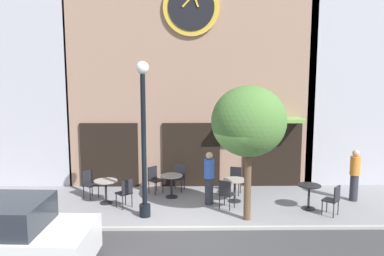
{
  "coord_description": "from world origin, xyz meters",
  "views": [
    {
      "loc": [
        -0.29,
        -10.26,
        4.28
      ],
      "look_at": [
        -0.12,
        2.03,
        2.42
      ],
      "focal_mm": 38.19,
      "sensor_mm": 36.0,
      "label": 1
    }
  ],
  "objects": [
    {
      "name": "cafe_chair_near_lamp",
      "position": [
        -2.15,
        1.73,
        0.53
      ],
      "size": [
        0.57,
        0.57,
        0.9
      ],
      "color": "black",
      "rests_on": "ground_plane"
    },
    {
      "name": "cafe_table_center_right",
      "position": [
        -0.78,
        2.75,
        0.54
      ],
      "size": [
        0.73,
        0.73,
        0.75
      ],
      "color": "black",
      "rests_on": "ground_plane"
    },
    {
      "name": "street_lamp",
      "position": [
        -1.49,
        1.01,
        2.25
      ],
      "size": [
        0.36,
        0.36,
        4.43
      ],
      "color": "black",
      "rests_on": "ground_plane"
    },
    {
      "name": "cafe_chair_curbside",
      "position": [
        3.95,
        0.99,
        0.53
      ],
      "size": [
        0.56,
        0.56,
        0.9
      ],
      "color": "black",
      "rests_on": "ground_plane"
    },
    {
      "name": "pedestrian_blue",
      "position": [
        0.42,
        2.05,
        0.86
      ],
      "size": [
        0.45,
        0.45,
        1.67
      ],
      "color": "#2D2D38",
      "rests_on": "ground_plane"
    },
    {
      "name": "clock_building",
      "position": [
        -0.11,
        5.4,
        6.06
      ],
      "size": [
        8.76,
        4.01,
        11.75
      ],
      "color": "#9E7A66",
      "rests_on": "ground_plane"
    },
    {
      "name": "street_tree",
      "position": [
        1.42,
        0.74,
        2.78
      ],
      "size": [
        2.06,
        1.85,
        3.78
      ],
      "color": "brown",
      "rests_on": "ground_plane"
    },
    {
      "name": "cafe_chair_left_end",
      "position": [
        -1.39,
        3.26,
        0.53
      ],
      "size": [
        0.57,
        0.57,
        0.9
      ],
      "color": "black",
      "rests_on": "ground_plane"
    },
    {
      "name": "cafe_chair_outer",
      "position": [
        0.9,
        1.58,
        0.53
      ],
      "size": [
        0.55,
        0.55,
        0.9
      ],
      "color": "black",
      "rests_on": "ground_plane"
    },
    {
      "name": "cafe_table_leftmost",
      "position": [
        1.25,
        2.29,
        0.53
      ],
      "size": [
        0.75,
        0.75,
        0.73
      ],
      "color": "black",
      "rests_on": "ground_plane"
    },
    {
      "name": "cafe_table_center",
      "position": [
        -2.83,
        2.17,
        0.54
      ],
      "size": [
        0.73,
        0.73,
        0.74
      ],
      "color": "black",
      "rests_on": "ground_plane"
    },
    {
      "name": "cafe_chair_corner",
      "position": [
        1.36,
        3.13,
        0.53
      ],
      "size": [
        0.5,
        0.5,
        0.9
      ],
      "color": "black",
      "rests_on": "ground_plane"
    },
    {
      "name": "cafe_chair_near_tree",
      "position": [
        -3.48,
        2.75,
        0.53
      ],
      "size": [
        0.56,
        0.56,
        0.9
      ],
      "color": "black",
      "rests_on": "ground_plane"
    },
    {
      "name": "cafe_table_rightmost",
      "position": [
        3.42,
        1.58,
        0.52
      ],
      "size": [
        0.69,
        0.69,
        0.75
      ],
      "color": "black",
      "rests_on": "ground_plane"
    },
    {
      "name": "ground_plane",
      "position": [
        0.0,
        -1.28,
        -0.02
      ],
      "size": [
        26.37,
        10.74,
        0.13
      ],
      "color": "gray"
    },
    {
      "name": "pedestrian_orange",
      "position": [
        5.09,
        2.33,
        0.86
      ],
      "size": [
        0.39,
        0.39,
        1.67
      ],
      "color": "#2D2D38",
      "rests_on": "ground_plane"
    },
    {
      "name": "cafe_chair_facing_wall",
      "position": [
        -0.55,
        3.52,
        0.53
      ],
      "size": [
        0.5,
        0.5,
        0.9
      ],
      "color": "black",
      "rests_on": "ground_plane"
    }
  ]
}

